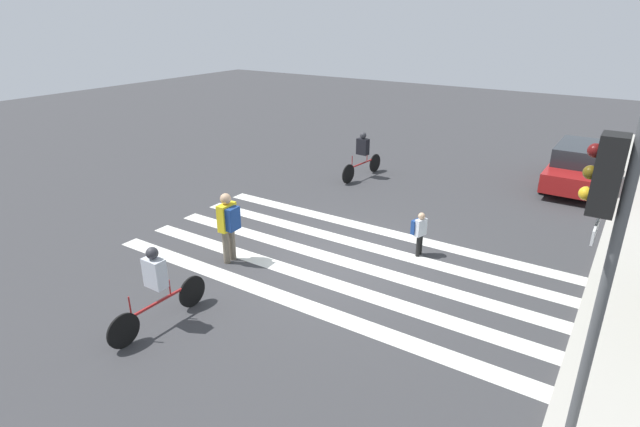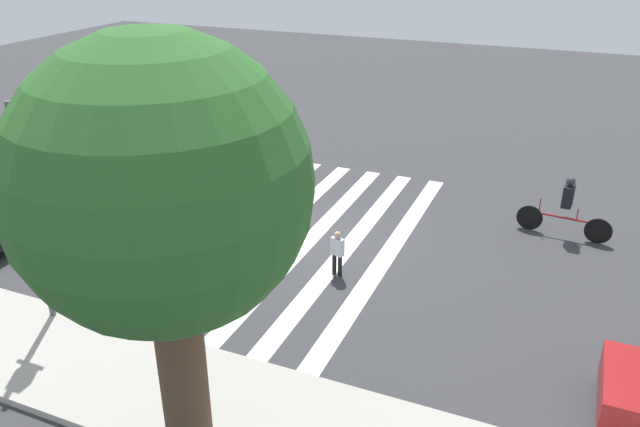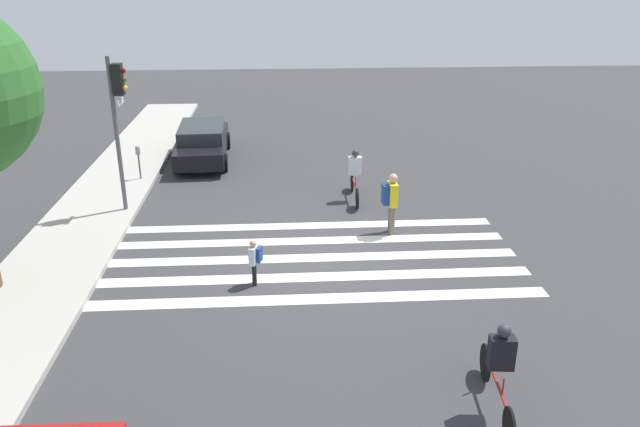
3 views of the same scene
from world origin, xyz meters
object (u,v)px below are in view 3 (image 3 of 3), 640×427
pedestrian_adult_tall_backpack (255,258)px  cyclist_near_curb (355,173)px  cyclist_far_lane (500,365)px  pedestrian_adult_yellow_jacket (391,199)px  traffic_light (118,106)px  car_parked_far_curb (202,142)px  parking_meter (138,155)px

pedestrian_adult_tall_backpack → cyclist_near_curb: (5.28, -2.85, 0.22)m
cyclist_far_lane → pedestrian_adult_yellow_jacket: bearing=9.3°
traffic_light → car_parked_far_curb: (5.26, -1.53, -2.46)m
pedestrian_adult_tall_backpack → traffic_light: bearing=57.2°
cyclist_far_lane → cyclist_near_curb: 9.92m
parking_meter → car_parked_far_curb: bearing=-35.7°
traffic_light → parking_meter: bearing=5.3°
traffic_light → cyclist_near_curb: size_ratio=2.04×
car_parked_far_curb → pedestrian_adult_tall_backpack: bearing=-169.5°
traffic_light → cyclist_near_curb: bearing=-83.8°
parking_meter → cyclist_near_curb: 7.19m
cyclist_near_curb → traffic_light: bearing=96.9°
pedestrian_adult_yellow_jacket → pedestrian_adult_tall_backpack: pedestrian_adult_yellow_jacket is taller
traffic_light → pedestrian_adult_yellow_jacket: (-1.89, -7.28, -2.16)m
pedestrian_adult_yellow_jacket → pedestrian_adult_tall_backpack: bearing=-55.0°
parking_meter → pedestrian_adult_yellow_jacket: size_ratio=0.76×
traffic_light → parking_meter: (2.77, 0.26, -2.20)m
parking_meter → pedestrian_adult_yellow_jacket: bearing=-121.7°
cyclist_near_curb → car_parked_far_curb: (4.54, 5.10, -0.18)m
cyclist_near_curb → car_parked_far_curb: size_ratio=0.46×
pedestrian_adult_tall_backpack → parking_meter: bearing=46.4°
pedestrian_adult_tall_backpack → cyclist_far_lane: size_ratio=0.47×
pedestrian_adult_yellow_jacket → cyclist_far_lane: bearing=1.6°
parking_meter → pedestrian_adult_yellow_jacket: 8.86m
pedestrian_adult_tall_backpack → cyclist_far_lane: cyclist_far_lane is taller
cyclist_far_lane → car_parked_far_curb: bearing=28.9°
pedestrian_adult_tall_backpack → car_parked_far_curb: 10.08m
pedestrian_adult_yellow_jacket → cyclist_far_lane: pedestrian_adult_yellow_jacket is taller
parking_meter → pedestrian_adult_tall_backpack: bearing=-151.2°
pedestrian_adult_tall_backpack → cyclist_far_lane: bearing=-121.1°
traffic_light → car_parked_far_curb: bearing=-16.2°
pedestrian_adult_tall_backpack → car_parked_far_curb: (9.82, 2.25, 0.05)m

